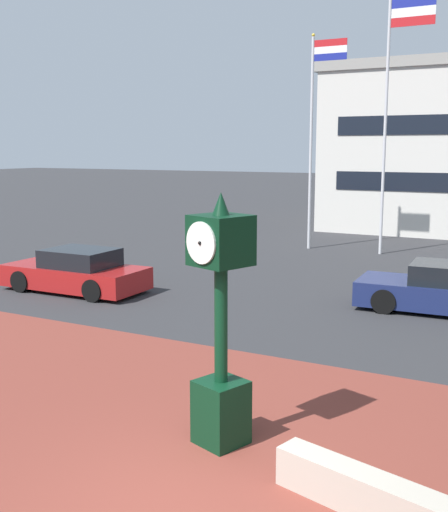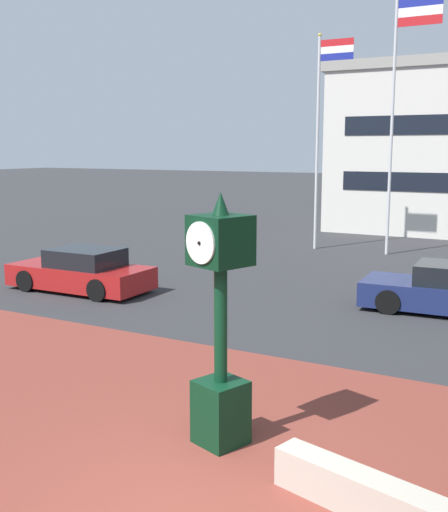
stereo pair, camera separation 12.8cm
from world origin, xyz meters
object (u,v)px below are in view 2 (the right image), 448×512
(car_street_mid, at_px, (82,272))
(flagpole_secondary, at_px, (398,103))
(street_clock, at_px, (221,327))
(flagpole_primary, at_px, (321,127))

(car_street_mid, distance_m, flagpole_secondary, 13.85)
(street_clock, relative_size, flagpole_primary, 0.41)
(street_clock, bearing_deg, flagpole_secondary, 115.71)
(car_street_mid, bearing_deg, street_clock, -129.15)
(street_clock, relative_size, flagpole_secondary, 0.36)
(flagpole_primary, distance_m, flagpole_secondary, 3.24)
(car_street_mid, relative_size, flagpole_primary, 0.50)
(street_clock, distance_m, car_street_mid, 10.89)
(street_clock, height_order, flagpole_primary, flagpole_primary)
(street_clock, xyz_separation_m, flagpole_primary, (-5.15, 17.72, 3.33))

